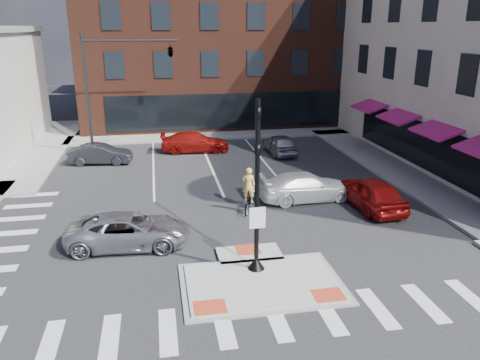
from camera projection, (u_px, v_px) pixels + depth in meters
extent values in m
plane|color=#28282B|center=(259.00, 277.00, 16.19)|extent=(120.00, 120.00, 0.00)
cube|color=gray|center=(262.00, 284.00, 15.71)|extent=(5.40, 3.60, 0.06)
cube|color=#A8A8A3|center=(262.00, 283.00, 15.70)|extent=(5.00, 3.20, 0.12)
cube|color=#A8A8A3|center=(249.00, 254.00, 17.66)|extent=(2.40, 1.40, 0.12)
cube|color=#C93F23|center=(210.00, 307.00, 14.23)|extent=(1.00, 0.80, 0.01)
cube|color=#C93F23|center=(328.00, 295.00, 14.88)|extent=(1.00, 0.80, 0.01)
cube|color=#C93F23|center=(248.00, 249.00, 17.92)|extent=(0.90, 0.90, 0.01)
cube|color=gray|center=(45.00, 148.00, 32.97)|extent=(3.00, 20.00, 0.15)
cube|color=gray|center=(402.00, 173.00, 27.35)|extent=(3.00, 24.00, 0.15)
cube|color=gray|center=(235.00, 134.00, 37.23)|extent=(26.00, 3.00, 0.15)
cube|color=#4B2317|center=(217.00, 35.00, 44.26)|extent=(24.00, 18.00, 15.00)
cube|color=black|center=(233.00, 111.00, 37.63)|extent=(20.00, 0.12, 2.80)
cube|color=black|center=(424.00, 146.00, 27.05)|extent=(0.12, 16.00, 2.60)
cube|color=#CE1B78|center=(415.00, 123.00, 26.51)|extent=(1.46, 3.00, 0.58)
cube|color=#CE1B78|center=(369.00, 106.00, 32.11)|extent=(1.46, 3.00, 0.58)
cube|color=slate|center=(146.00, 52.00, 62.53)|extent=(10.00, 12.00, 10.00)
cube|color=brown|center=(239.00, 43.00, 66.31)|extent=(12.00, 12.00, 12.00)
cone|color=black|center=(256.00, 263.00, 16.45)|extent=(0.60, 0.60, 0.45)
cylinder|color=black|center=(257.00, 186.00, 15.56)|extent=(0.16, 0.16, 5.80)
cube|color=white|center=(258.00, 218.00, 15.79)|extent=(0.55, 0.04, 0.75)
imported|color=black|center=(258.00, 124.00, 14.90)|extent=(0.18, 0.22, 1.10)
imported|color=black|center=(257.00, 160.00, 15.28)|extent=(0.18, 0.22, 1.10)
cylinder|color=black|center=(87.00, 95.00, 30.48)|extent=(0.20, 0.20, 8.00)
cylinder|color=black|center=(131.00, 41.00, 29.93)|extent=(6.00, 0.14, 0.14)
imported|color=black|center=(170.00, 50.00, 30.54)|extent=(0.48, 2.24, 0.90)
imported|color=#9FA0A5|center=(128.00, 231.00, 18.28)|extent=(4.89, 2.50, 1.32)
imported|color=maroon|center=(371.00, 193.00, 22.13)|extent=(2.12, 4.58, 1.52)
imported|color=white|center=(306.00, 187.00, 23.19)|extent=(4.84, 2.17, 1.38)
imported|color=#26252B|center=(100.00, 154.00, 29.37)|extent=(3.98, 1.79, 1.27)
imported|color=#9D9FA4|center=(280.00, 144.00, 31.72)|extent=(1.74, 4.01, 1.35)
imported|color=#9B120E|center=(195.00, 142.00, 32.23)|extent=(4.77, 2.21, 1.35)
imported|color=#3F3F44|center=(249.00, 202.00, 21.82)|extent=(1.15, 1.77, 0.88)
imported|color=#F2CC55|center=(249.00, 185.00, 21.55)|extent=(0.72, 0.60, 1.69)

